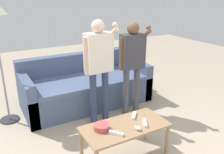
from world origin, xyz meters
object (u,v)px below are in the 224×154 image
object	(u,v)px
couch	(85,87)
snack_bowl	(102,127)
coffee_table	(125,131)
game_remote_wand_far	(134,115)
player_right	(132,58)
game_remote_wand_near	(116,133)
player_center	(99,60)
game_remote_wand_spare	(145,123)
game_remote_nunchuk	(138,128)

from	to	relation	value
couch	snack_bowl	size ratio (longest dim) A/B	12.13
coffee_table	game_remote_wand_far	world-z (taller)	game_remote_wand_far
couch	player_right	size ratio (longest dim) A/B	1.47
player_right	game_remote_wand_far	world-z (taller)	player_right
snack_bowl	game_remote_wand_near	size ratio (longest dim) A/B	1.15
coffee_table	snack_bowl	xyz separation A→B (m)	(-0.26, 0.06, 0.09)
player_center	game_remote_wand_spare	size ratio (longest dim) A/B	9.44
game_remote_wand_far	game_remote_wand_spare	size ratio (longest dim) A/B	0.92
snack_bowl	game_remote_wand_far	size ratio (longest dim) A/B	1.18
couch	game_remote_wand_far	world-z (taller)	couch
game_remote_nunchuk	game_remote_wand_far	bearing A→B (deg)	63.66
coffee_table	game_remote_wand_spare	xyz separation A→B (m)	(0.21, -0.08, 0.08)
snack_bowl	game_remote_nunchuk	size ratio (longest dim) A/B	1.96
player_right	game_remote_nunchuk	bearing A→B (deg)	-120.55
couch	game_remote_wand_near	distance (m)	1.76
snack_bowl	player_center	xyz separation A→B (m)	(0.40, 0.86, 0.47)
game_remote_wand_spare	game_remote_nunchuk	bearing A→B (deg)	-158.05
coffee_table	player_right	distance (m)	1.26
game_remote_wand_spare	player_center	bearing A→B (deg)	93.74
player_center	game_remote_wand_near	xyz separation A→B (m)	(-0.32, -1.02, -0.48)
coffee_table	game_remote_wand_spare	bearing A→B (deg)	-20.44
game_remote_nunchuk	game_remote_wand_near	distance (m)	0.25
player_center	game_remote_wand_far	world-z (taller)	player_center
couch	player_center	world-z (taller)	player_center
couch	game_remote_wand_far	bearing A→B (deg)	-90.55
player_center	game_remote_nunchuk	bearing A→B (deg)	-93.74
game_remote_wand_near	player_right	bearing A→B (deg)	49.59
game_remote_wand_near	game_remote_nunchuk	bearing A→B (deg)	-7.46
coffee_table	snack_bowl	world-z (taller)	snack_bowl
game_remote_nunchuk	game_remote_wand_far	world-z (taller)	game_remote_nunchuk
player_right	player_center	world-z (taller)	player_center
game_remote_wand_far	coffee_table	bearing A→B (deg)	-148.96
game_remote_nunchuk	player_right	distance (m)	1.29
game_remote_wand_near	game_remote_wand_far	distance (m)	0.43
player_right	game_remote_wand_spare	distance (m)	1.19
player_center	game_remote_wand_near	world-z (taller)	player_center
player_right	couch	bearing A→B (deg)	124.74
player_center	snack_bowl	bearing A→B (deg)	-115.08
couch	game_remote_wand_near	world-z (taller)	couch
game_remote_wand_spare	snack_bowl	bearing A→B (deg)	163.60
player_center	game_remote_wand_far	size ratio (longest dim) A/B	10.21
couch	game_remote_wand_near	size ratio (longest dim) A/B	13.92
couch	coffee_table	bearing A→B (deg)	-97.62
game_remote_nunchuk	game_remote_wand_far	size ratio (longest dim) A/B	0.60
couch	game_remote_wand_spare	distance (m)	1.69
game_remote_wand_far	game_remote_nunchuk	bearing A→B (deg)	-116.34
coffee_table	player_right	xyz separation A→B (m)	(0.69, 0.92, 0.52)
player_right	game_remote_wand_far	xyz separation A→B (m)	(-0.49, -0.80, -0.44)
game_remote_nunchuk	player_center	world-z (taller)	player_center
coffee_table	game_remote_wand_spare	distance (m)	0.24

